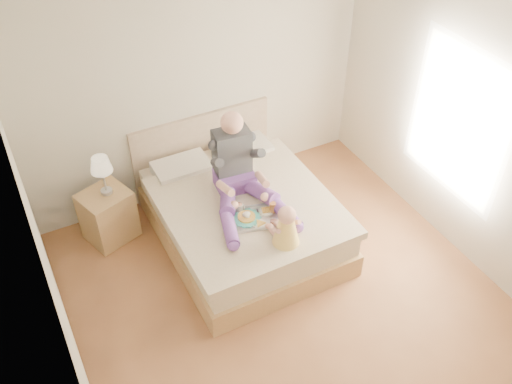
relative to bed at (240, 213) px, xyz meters
name	(u,v)px	position (x,y,z in m)	size (l,w,h in m)	color
room	(303,182)	(0.08, -1.08, 1.19)	(4.02, 4.22, 2.71)	brown
bed	(240,213)	(0.00, 0.00, 0.00)	(1.70, 2.18, 1.00)	#9E784A
nightstand	(108,215)	(-1.28, 0.64, -0.02)	(0.61, 0.57, 0.60)	#9E784A
lamp	(101,167)	(-1.24, 0.65, 0.63)	(0.22, 0.22, 0.46)	silver
adult	(239,174)	(-0.01, -0.03, 0.57)	(0.79, 1.15, 0.93)	#663990
tray	(256,216)	(-0.03, -0.43, 0.32)	(0.54, 0.47, 0.13)	silver
baby	(286,228)	(0.07, -0.85, 0.47)	(0.29, 0.39, 0.43)	#FFCF50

